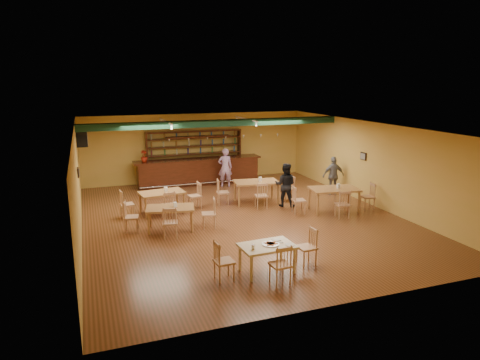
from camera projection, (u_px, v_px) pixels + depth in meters
name	position (u px, v px, depth m)	size (l,w,h in m)	color
floor	(242.00, 218.00, 14.37)	(12.00, 12.00, 0.00)	#553518
ceiling_beam	(217.00, 123.00, 16.29)	(10.00, 0.30, 0.25)	#10311D
track_rail_left	(166.00, 121.00, 16.23)	(0.05, 2.50, 0.05)	white
track_rail_right	(246.00, 119.00, 17.28)	(0.05, 2.50, 0.05)	white
ac_unit	(82.00, 138.00, 16.11)	(0.34, 0.70, 0.48)	white
picture_left	(78.00, 172.00, 13.27)	(0.04, 0.34, 0.28)	black
picture_right	(363.00, 156.00, 16.08)	(0.04, 0.34, 0.28)	black
bar_counter	(199.00, 171.00, 18.92)	(5.52, 0.85, 1.13)	#33170A
back_bar_hutch	(195.00, 156.00, 19.37)	(4.27, 0.40, 2.28)	#33170A
poinsettia	(144.00, 156.00, 17.97)	(0.27, 0.27, 0.49)	#9B200E
dining_table_a	(162.00, 202.00, 14.86)	(1.49, 0.89, 0.74)	#A26A39
dining_table_b	(256.00, 192.00, 16.12)	(1.62, 0.97, 0.81)	#A26A39
dining_table_c	(171.00, 218.00, 13.18)	(1.43, 0.86, 0.71)	#A26A39
dining_table_d	(334.00, 200.00, 15.05)	(1.63, 0.98, 0.82)	#A26A39
near_table	(267.00, 258.00, 10.27)	(1.27, 0.82, 0.68)	#CBB888
pizza_tray	(271.00, 244.00, 10.22)	(0.40, 0.40, 0.01)	silver
parmesan_shaker	(253.00, 247.00, 9.92)	(0.07, 0.07, 0.11)	#EAE5C6
napkin_stack	(276.00, 240.00, 10.46)	(0.20, 0.15, 0.03)	white
pizza_server	(275.00, 242.00, 10.31)	(0.32, 0.09, 0.00)	silver
side_plate	(290.00, 245.00, 10.19)	(0.22, 0.22, 0.01)	white
patron_bar	(225.00, 168.00, 18.42)	(0.60, 0.40, 1.65)	#9B54B7
patron_right_a	(285.00, 185.00, 15.56)	(0.77, 0.60, 1.58)	black
patron_right_b	(333.00, 176.00, 17.20)	(0.89, 0.37, 1.52)	slate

